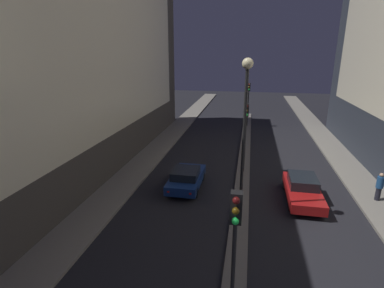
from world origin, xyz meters
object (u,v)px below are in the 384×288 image
object	(u,v)px
car_right_lane	(303,189)
traffic_light_mid	(246,123)
street_lamp	(245,114)
traffic_light_near	(235,238)
traffic_light_far	(249,95)
pedestrian_on_right_sidewalk	(379,186)
car_left_lane	(186,178)

from	to	relation	value
car_right_lane	traffic_light_mid	bearing A→B (deg)	135.25
street_lamp	car_right_lane	xyz separation A→B (m)	(3.65, 2.95, -5.08)
traffic_light_mid	car_right_lane	bearing A→B (deg)	-44.75
traffic_light_near	street_lamp	xyz separation A→B (m)	(0.00, 7.44, 1.97)
car_right_lane	traffic_light_far	bearing A→B (deg)	101.28
traffic_light_mid	car_right_lane	xyz separation A→B (m)	(3.65, -3.61, -3.11)
pedestrian_on_right_sidewalk	car_right_lane	bearing A→B (deg)	-172.95
traffic_light_near	traffic_light_far	bearing A→B (deg)	90.00
street_lamp	pedestrian_on_right_sidewalk	xyz separation A→B (m)	(8.04, 3.50, -4.74)
street_lamp	car_left_lane	world-z (taller)	street_lamp
traffic_light_far	car_left_lane	bearing A→B (deg)	-101.45
traffic_light_far	car_right_lane	size ratio (longest dim) A/B	1.06
traffic_light_far	pedestrian_on_right_sidewalk	distance (m)	19.67
car_right_lane	pedestrian_on_right_sidewalk	bearing A→B (deg)	7.05
traffic_light_near	pedestrian_on_right_sidewalk	xyz separation A→B (m)	(8.04, 10.93, -2.77)
car_left_lane	pedestrian_on_right_sidewalk	world-z (taller)	pedestrian_on_right_sidewalk
car_left_lane	pedestrian_on_right_sidewalk	bearing A→B (deg)	1.27
traffic_light_mid	pedestrian_on_right_sidewalk	xyz separation A→B (m)	(8.04, -3.07, -2.77)
car_left_lane	pedestrian_on_right_sidewalk	xyz separation A→B (m)	(11.69, 0.26, 0.34)
traffic_light_far	car_right_lane	bearing A→B (deg)	-78.72
traffic_light_mid	street_lamp	size ratio (longest dim) A/B	0.61
traffic_light_near	car_right_lane	distance (m)	11.44
car_left_lane	traffic_light_far	bearing A→B (deg)	78.55
traffic_light_mid	traffic_light_far	xyz separation A→B (m)	(0.00, 14.67, 0.00)
traffic_light_near	traffic_light_mid	size ratio (longest dim) A/B	1.00
street_lamp	pedestrian_on_right_sidewalk	distance (m)	9.97
traffic_light_far	pedestrian_on_right_sidewalk	size ratio (longest dim) A/B	2.93
traffic_light_far	traffic_light_mid	bearing A→B (deg)	-90.00
car_right_lane	pedestrian_on_right_sidewalk	world-z (taller)	pedestrian_on_right_sidewalk
traffic_light_far	car_left_lane	xyz separation A→B (m)	(-3.65, -18.00, -3.11)
street_lamp	traffic_light_mid	bearing A→B (deg)	90.00
car_left_lane	traffic_light_mid	bearing A→B (deg)	42.42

